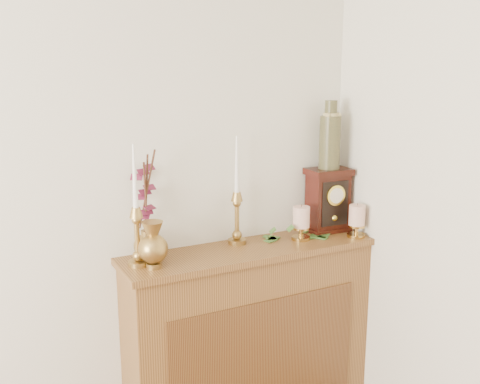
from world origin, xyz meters
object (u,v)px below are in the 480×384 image
candlestick_center (237,209)px  mantel_clock (328,200)px  ginger_jar (145,209)px  ceramic_vase (330,138)px  bud_vase (153,245)px  candlestick_left (137,227)px

candlestick_center → mantel_clock: bearing=-2.1°
ginger_jar → ceramic_vase: (0.95, -0.04, 0.25)m
candlestick_center → ceramic_vase: (0.51, -0.02, 0.31)m
bud_vase → ceramic_vase: size_ratio=0.60×
mantel_clock → candlestick_left: bearing=-174.2°
ginger_jar → candlestick_left: bearing=-126.6°
candlestick_center → mantel_clock: candlestick_center is taller
candlestick_left → ginger_jar: bearing=53.4°
ceramic_vase → mantel_clock: bearing=-92.7°
bud_vase → ginger_jar: size_ratio=0.41×
candlestick_left → mantel_clock: (1.02, 0.06, -0.01)m
bud_vase → ceramic_vase: 1.05m
candlestick_center → ginger_jar: candlestick_center is taller
candlestick_center → bud_vase: size_ratio=2.54×
bud_vase → ceramic_vase: bearing=6.9°
candlestick_left → candlestick_center: size_ratio=1.01×
candlestick_center → bud_vase: candlestick_center is taller
candlestick_left → mantel_clock: bearing=3.1°
candlestick_left → bud_vase: (0.05, -0.06, -0.07)m
candlestick_left → bud_vase: size_ratio=2.58×
ginger_jar → ceramic_vase: bearing=-2.2°
mantel_clock → ginger_jar: bearing=-179.7°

